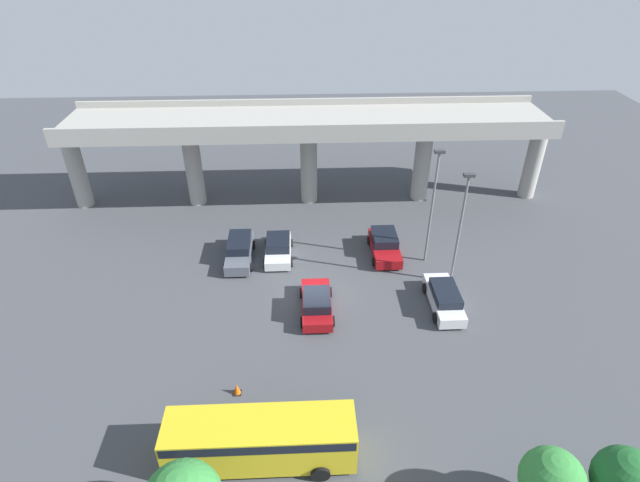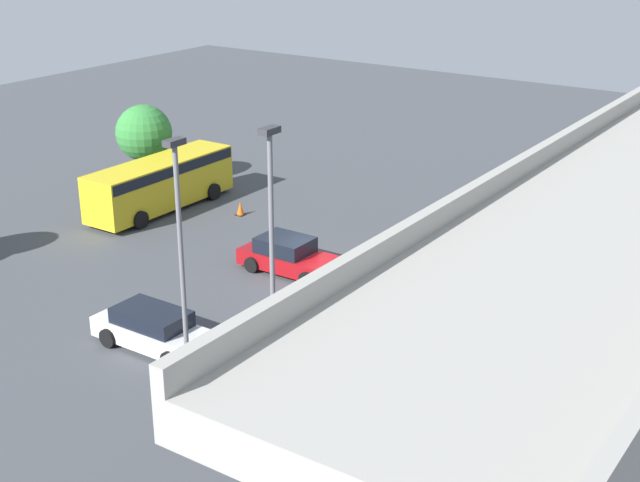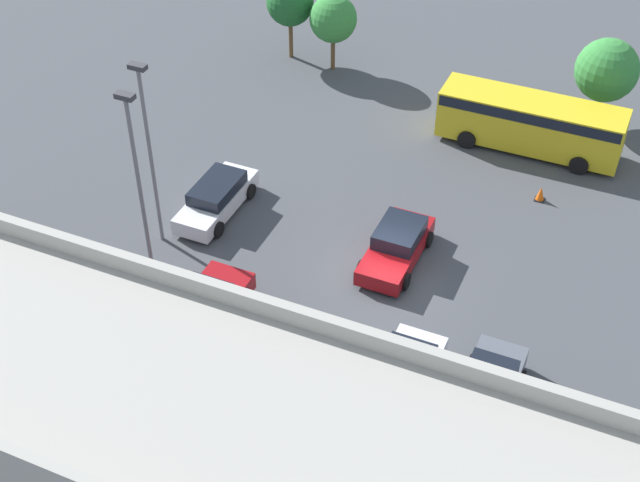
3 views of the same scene
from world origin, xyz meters
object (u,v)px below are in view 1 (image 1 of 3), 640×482
Objects in this scene: shuttle_bus at (260,438)px; lamp_post_near_aisle at (433,200)px; lamp_post_mid_lot at (461,222)px; tree_front_far_right at (626,481)px; parked_car_3 at (385,245)px; parked_car_4 at (444,298)px; parked_car_0 at (239,250)px; tree_front_centre at (552,480)px; parked_car_1 at (278,248)px; traffic_cone at (237,389)px; parked_car_2 at (317,303)px.

shuttle_bus is 19.79m from lamp_post_near_aisle.
lamp_post_mid_lot is 1.82× the size of tree_front_far_right.
lamp_post_mid_lot is (4.17, -3.71, 4.13)m from parked_car_3.
parked_car_4 is 0.55× the size of shuttle_bus.
tree_front_centre is at bearing 35.48° from parked_car_0.
shuttle_bus is (-0.33, -16.91, 0.85)m from parked_car_1.
lamp_post_mid_lot is at bearing -133.51° from shuttle_bus.
shuttle_bus is 12.35m from tree_front_centre.
parked_car_1 is at bearing 94.64° from parked_car_0.
tree_front_centre is 15.47m from traffic_cone.
lamp_post_near_aisle is at bearing 42.79° from traffic_cone.
parked_car_0 is 1.12× the size of parked_car_1.
traffic_cone is (-12.92, -6.60, -0.40)m from parked_car_4.
tree_front_far_right is at bearing -6.86° from tree_front_centre.
lamp_post_mid_lot is (1.21, 2.69, 4.14)m from parked_car_4.
parked_car_4 is (8.37, 0.14, 0.02)m from parked_car_2.
parked_car_2 is (5.53, -6.28, -0.06)m from parked_car_0.
parked_car_3 is 0.56× the size of lamp_post_mid_lot.
parked_car_0 is at bearing -85.36° from parked_car_1.
parked_car_3 is 20.77m from tree_front_centre.
lamp_post_near_aisle is 19.41m from tree_front_centre.
parked_car_1 is at bearing 174.52° from lamp_post_near_aisle.
shuttle_bus is 4.42m from traffic_cone.
tree_front_far_right is (6.09, -20.70, 2.54)m from parked_car_3.
parked_car_1 reaches higher than traffic_cone.
parked_car_2 reaches higher than parked_car_4.
parked_car_1 reaches higher than parked_car_2.
parked_car_3 is at bearing 106.40° from tree_front_far_right.
parked_car_1 is 13.43m from lamp_post_mid_lot.
parked_car_2 is at bearing 90.99° from parked_car_4.
shuttle_bus is at bearing -125.47° from lamp_post_near_aisle.
shuttle_bus is at bearing -133.51° from lamp_post_mid_lot.
parked_car_3 reaches higher than parked_car_2.
parked_car_3 is at bearing -39.64° from parked_car_2.
lamp_post_near_aisle reaches higher than parked_car_3.
lamp_post_mid_lot is 1.95× the size of tree_front_centre.
parked_car_3 is at bearing 90.24° from parked_car_1.
parked_car_1 is 0.49× the size of lamp_post_near_aisle.
tree_front_far_right reaches higher than parked_car_0.
tree_front_centre is (11.44, -20.34, 2.27)m from parked_car_1.
lamp_post_mid_lot is at bearing 87.29° from tree_front_centre.
lamp_post_mid_lot is 17.17m from tree_front_far_right.
parked_car_3 is 1.01× the size of tree_front_far_right.
parked_car_4 is at bearing 24.76° from parked_car_3.
parked_car_3 is 6.94m from lamp_post_mid_lot.
parked_car_1 is 0.93× the size of parked_car_3.
parked_car_0 is at bearing 167.16° from lamp_post_mid_lot.
parked_car_4 is 6.91× the size of traffic_cone.
parked_car_1 is 23.44m from tree_front_centre.
parked_car_2 reaches higher than traffic_cone.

